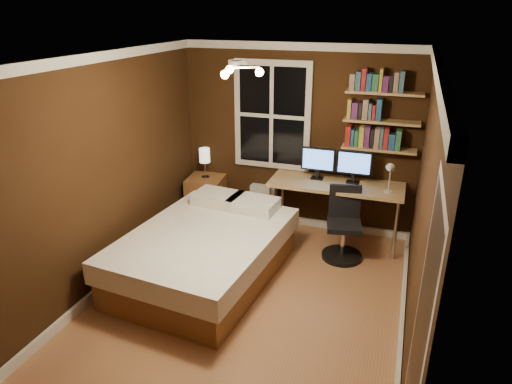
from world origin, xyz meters
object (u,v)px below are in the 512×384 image
(desk, at_px, (336,188))
(desk_lamp, at_px, (390,177))
(nightstand, at_px, (206,198))
(monitor_left, at_px, (318,163))
(bed, at_px, (206,253))
(office_chair, at_px, (343,232))
(radiator, at_px, (263,204))
(monitor_right, at_px, (354,167))
(bedside_lamp, at_px, (205,163))

(desk, distance_m, desk_lamp, 0.73)
(nightstand, bearing_deg, monitor_left, -6.41)
(bed, xyz_separation_m, office_chair, (1.41, 0.96, 0.03))
(bed, xyz_separation_m, radiator, (0.17, 1.61, -0.03))
(radiator, distance_m, monitor_left, 1.09)
(bed, height_order, monitor_right, monitor_right)
(desk, relative_size, desk_lamp, 3.87)
(nightstand, relative_size, desk, 0.37)
(monitor_right, height_order, desk_lamp, desk_lamp)
(bedside_lamp, relative_size, desk_lamp, 0.99)
(desk, distance_m, monitor_left, 0.39)
(monitor_left, xyz_separation_m, monitor_right, (0.46, 0.00, 0.00))
(monitor_left, bearing_deg, bedside_lamp, 179.86)
(monitor_left, xyz_separation_m, desk_lamp, (0.92, -0.27, 0.01))
(monitor_left, bearing_deg, office_chair, -47.45)
(monitor_left, relative_size, desk_lamp, 1.01)
(bedside_lamp, height_order, desk_lamp, desk_lamp)
(bed, relative_size, desk, 1.32)
(bedside_lamp, relative_size, radiator, 0.79)
(radiator, distance_m, desk_lamp, 1.91)
(bedside_lamp, distance_m, desk, 1.89)
(desk, bearing_deg, monitor_left, 162.29)
(office_chair, bearing_deg, radiator, 141.32)
(bedside_lamp, height_order, monitor_left, monitor_left)
(desk, xyz_separation_m, desk_lamp, (0.65, -0.19, 0.28))
(office_chair, bearing_deg, nightstand, 155.20)
(bed, relative_size, bedside_lamp, 5.15)
(desk, height_order, desk_lamp, desk_lamp)
(radiator, distance_m, desk, 1.18)
(nightstand, xyz_separation_m, radiator, (0.83, 0.15, -0.04))
(nightstand, height_order, office_chair, office_chair)
(bed, bearing_deg, office_chair, 39.67)
(desk_lamp, bearing_deg, office_chair, -154.37)
(radiator, distance_m, office_chair, 1.40)
(nightstand, xyz_separation_m, bedside_lamp, (0.00, 0.00, 0.53))
(nightstand, xyz_separation_m, desk_lamp, (2.54, -0.27, 0.71))
(nightstand, relative_size, radiator, 1.14)
(bedside_lamp, bearing_deg, desk_lamp, -6.18)
(bed, bearing_deg, nightstand, 119.66)
(monitor_right, bearing_deg, nightstand, 179.89)
(bedside_lamp, height_order, radiator, bedside_lamp)
(nightstand, xyz_separation_m, monitor_right, (2.08, -0.00, 0.71))
(desk, xyz_separation_m, monitor_left, (-0.27, 0.09, 0.27))
(nightstand, height_order, bedside_lamp, bedside_lamp)
(bed, xyz_separation_m, monitor_left, (0.96, 1.46, 0.71))
(nightstand, bearing_deg, monitor_right, -6.38)
(bed, xyz_separation_m, bedside_lamp, (-0.66, 1.46, 0.54))
(bedside_lamp, xyz_separation_m, office_chair, (2.07, -0.50, -0.51))
(monitor_left, xyz_separation_m, office_chair, (0.45, -0.49, -0.69))
(radiator, xyz_separation_m, office_chair, (1.24, -0.64, 0.06))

